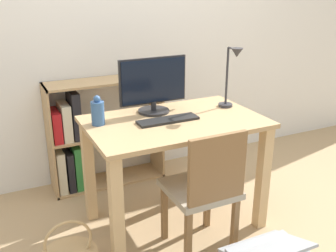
# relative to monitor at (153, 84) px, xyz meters

# --- Properties ---
(ground_plane) EXTENTS (10.00, 10.00, 0.00)m
(ground_plane) POSITION_rel_monitor_xyz_m (0.06, -0.21, -0.96)
(ground_plane) COLOR tan
(wall_back) EXTENTS (8.00, 0.05, 2.60)m
(wall_back) POSITION_rel_monitor_xyz_m (0.06, 0.75, 0.34)
(wall_back) COLOR silver
(wall_back) RESTS_ON ground_plane
(desk) EXTENTS (1.13, 0.71, 0.77)m
(desk) POSITION_rel_monitor_xyz_m (0.06, -0.21, -0.35)
(desk) COLOR tan
(desk) RESTS_ON ground_plane
(monitor) EXTENTS (0.47, 0.21, 0.37)m
(monitor) POSITION_rel_monitor_xyz_m (0.00, 0.00, 0.00)
(monitor) COLOR #232326
(monitor) RESTS_ON desk
(keyboard) EXTENTS (0.40, 0.11, 0.02)m
(keyboard) POSITION_rel_monitor_xyz_m (0.01, -0.21, -0.19)
(keyboard) COLOR black
(keyboard) RESTS_ON desk
(vase) EXTENTS (0.08, 0.08, 0.19)m
(vase) POSITION_rel_monitor_xyz_m (-0.41, -0.08, -0.11)
(vase) COLOR #33598C
(vase) RESTS_ON desk
(desk_lamp) EXTENTS (0.10, 0.19, 0.43)m
(desk_lamp) POSITION_rel_monitor_xyz_m (0.51, -0.16, 0.06)
(desk_lamp) COLOR #2D2D33
(desk_lamp) RESTS_ON desk
(chair) EXTENTS (0.40, 0.40, 0.83)m
(chair) POSITION_rel_monitor_xyz_m (0.08, -0.57, -0.51)
(chair) COLOR #9E937F
(chair) RESTS_ON ground_plane
(bookshelf) EXTENTS (0.92, 0.28, 0.88)m
(bookshelf) POSITION_rel_monitor_xyz_m (-0.36, 0.57, -0.57)
(bookshelf) COLOR tan
(bookshelf) RESTS_ON ground_plane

